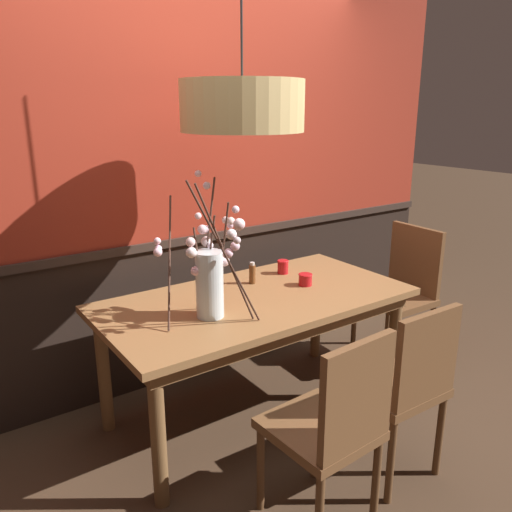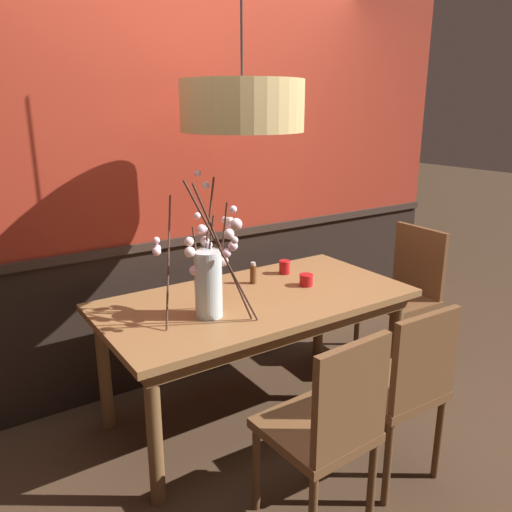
{
  "view_description": "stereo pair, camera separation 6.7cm",
  "coord_description": "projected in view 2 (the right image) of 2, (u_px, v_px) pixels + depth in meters",
  "views": [
    {
      "loc": [
        -1.55,
        -2.2,
        1.77
      ],
      "look_at": [
        0.0,
        0.0,
        0.98
      ],
      "focal_mm": 36.0,
      "sensor_mm": 36.0,
      "label": 1
    },
    {
      "loc": [
        -1.49,
        -2.24,
        1.77
      ],
      "look_at": [
        0.0,
        0.0,
        0.98
      ],
      "focal_mm": 36.0,
      "sensor_mm": 36.0,
      "label": 2
    }
  ],
  "objects": [
    {
      "name": "pendant_lamp",
      "position": [
        242.0,
        106.0,
        2.57
      ],
      "size": [
        0.63,
        0.63,
        1.03
      ],
      "color": "tan"
    },
    {
      "name": "chair_near_side_right",
      "position": [
        403.0,
        385.0,
        2.39
      ],
      "size": [
        0.42,
        0.4,
        0.91
      ],
      "color": "brown",
      "rests_on": "ground"
    },
    {
      "name": "back_wall",
      "position": [
        195.0,
        177.0,
        3.27
      ],
      "size": [
        4.2,
        0.14,
        2.67
      ],
      "color": "black",
      "rests_on": "ground"
    },
    {
      "name": "candle_holder_nearer_edge",
      "position": [
        285.0,
        267.0,
        3.26
      ],
      "size": [
        0.07,
        0.07,
        0.09
      ],
      "color": "red",
      "rests_on": "dining_table"
    },
    {
      "name": "chair_far_side_right",
      "position": [
        215.0,
        285.0,
        3.73
      ],
      "size": [
        0.44,
        0.44,
        0.91
      ],
      "color": "brown",
      "rests_on": "ground"
    },
    {
      "name": "chair_head_east_end",
      "position": [
        406.0,
        288.0,
        3.58
      ],
      "size": [
        0.43,
        0.47,
        0.96
      ],
      "color": "brown",
      "rests_on": "ground"
    },
    {
      "name": "vase_with_blossoms",
      "position": [
        208.0,
        277.0,
        2.55
      ],
      "size": [
        0.44,
        0.54,
        0.73
      ],
      "color": "silver",
      "rests_on": "dining_table"
    },
    {
      "name": "dining_table",
      "position": [
        256.0,
        310.0,
        2.9
      ],
      "size": [
        1.74,
        0.89,
        0.74
      ],
      "color": "olive",
      "rests_on": "ground"
    },
    {
      "name": "chair_near_side_left",
      "position": [
        328.0,
        425.0,
        2.1
      ],
      "size": [
        0.42,
        0.45,
        0.93
      ],
      "color": "brown",
      "rests_on": "ground"
    },
    {
      "name": "candle_holder_nearer_center",
      "position": [
        306.0,
        280.0,
        3.04
      ],
      "size": [
        0.08,
        0.08,
        0.07
      ],
      "color": "red",
      "rests_on": "dining_table"
    },
    {
      "name": "ground_plane",
      "position": [
        256.0,
        412.0,
        3.08
      ],
      "size": [
        24.0,
        24.0,
        0.0
      ],
      "primitive_type": "plane",
      "color": "#422D1E"
    },
    {
      "name": "condiment_bottle",
      "position": [
        253.0,
        273.0,
        3.07
      ],
      "size": [
        0.04,
        0.04,
        0.13
      ],
      "color": "brown",
      "rests_on": "dining_table"
    }
  ]
}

